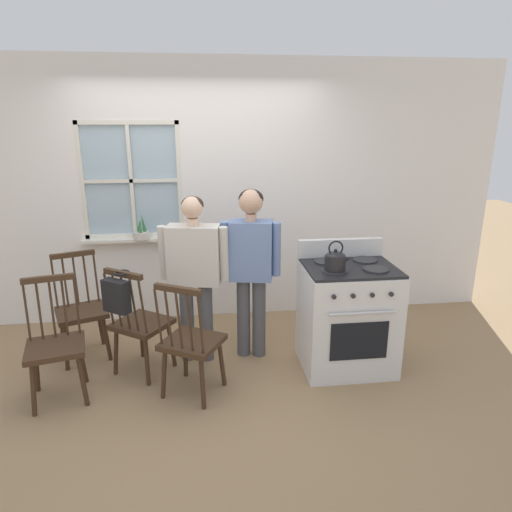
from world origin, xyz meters
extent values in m
plane|color=#937551|center=(0.00, 0.00, 0.00)|extent=(16.00, 16.00, 0.00)
cube|color=white|center=(1.51, 1.40, 1.35)|extent=(3.38, 0.06, 2.70)
cube|color=white|center=(-0.68, 1.40, 0.46)|extent=(1.01, 0.06, 0.92)
cube|color=white|center=(-0.68, 1.40, 2.40)|extent=(1.01, 0.06, 0.61)
cube|color=silver|center=(-0.68, 1.32, 0.90)|extent=(1.07, 0.10, 0.03)
cube|color=#9EB7C6|center=(-0.68, 1.41, 1.50)|extent=(0.95, 0.01, 1.12)
cube|color=silver|center=(-0.68, 1.38, 1.50)|extent=(0.04, 0.02, 1.18)
cube|color=silver|center=(-0.68, 1.38, 1.50)|extent=(1.01, 0.02, 0.04)
cube|color=silver|center=(-1.17, 1.38, 1.50)|extent=(0.04, 0.03, 1.18)
cube|color=silver|center=(-0.20, 1.38, 1.50)|extent=(0.04, 0.03, 1.18)
cube|color=silver|center=(-0.68, 1.38, 2.07)|extent=(1.01, 0.03, 0.04)
cube|color=silver|center=(-0.68, 1.38, 0.94)|extent=(1.01, 0.03, 0.04)
cube|color=#3D2819|center=(-0.52, 0.26, 0.44)|extent=(0.57, 0.57, 0.04)
cylinder|color=#3D2819|center=(-0.29, 0.29, 0.21)|extent=(0.09, 0.06, 0.42)
cylinder|color=#3D2819|center=(-0.57, 0.49, 0.21)|extent=(0.06, 0.09, 0.42)
cylinder|color=#3D2819|center=(-0.47, 0.03, 0.21)|extent=(0.06, 0.09, 0.42)
cylinder|color=#3D2819|center=(-0.75, 0.23, 0.21)|extent=(0.09, 0.06, 0.42)
cylinder|color=#3D2819|center=(-0.47, 0.02, 0.68)|extent=(0.05, 0.07, 0.48)
cylinder|color=#3D2819|center=(-0.55, 0.07, 0.68)|extent=(0.05, 0.07, 0.48)
cylinder|color=#3D2819|center=(-0.62, 0.12, 0.68)|extent=(0.05, 0.07, 0.48)
cylinder|color=#3D2819|center=(-0.69, 0.17, 0.68)|extent=(0.05, 0.07, 0.48)
cylinder|color=#3D2819|center=(-0.77, 0.22, 0.68)|extent=(0.05, 0.07, 0.48)
cube|color=#3D2819|center=(-0.62, 0.12, 0.94)|extent=(0.33, 0.25, 0.04)
cube|color=#3D2819|center=(-1.13, -0.09, 0.44)|extent=(0.50, 0.49, 0.04)
cylinder|color=#3D2819|center=(-1.26, -0.28, 0.21)|extent=(0.06, 0.08, 0.42)
cylinder|color=#3D2819|center=(-0.93, -0.20, 0.21)|extent=(0.08, 0.06, 0.42)
cylinder|color=#3D2819|center=(-1.33, 0.03, 0.21)|extent=(0.08, 0.06, 0.42)
cylinder|color=#3D2819|center=(-1.00, 0.11, 0.21)|extent=(0.06, 0.08, 0.42)
cylinder|color=#3D2819|center=(-1.34, 0.03, 0.68)|extent=(0.03, 0.07, 0.48)
cylinder|color=#3D2819|center=(-1.26, 0.06, 0.68)|extent=(0.03, 0.07, 0.48)
cylinder|color=#3D2819|center=(-1.17, 0.08, 0.68)|extent=(0.03, 0.07, 0.48)
cylinder|color=#3D2819|center=(-1.08, 0.10, 0.68)|extent=(0.03, 0.07, 0.48)
cylinder|color=#3D2819|center=(-0.99, 0.12, 0.68)|extent=(0.03, 0.07, 0.48)
cube|color=#3D2819|center=(-1.17, 0.08, 0.94)|extent=(0.38, 0.13, 0.04)
cube|color=#3D2819|center=(-0.10, -0.12, 0.44)|extent=(0.56, 0.56, 0.04)
cylinder|color=#3D2819|center=(0.13, -0.07, 0.21)|extent=(0.09, 0.06, 0.42)
cylinder|color=#3D2819|center=(-0.16, 0.10, 0.21)|extent=(0.06, 0.09, 0.42)
cylinder|color=#3D2819|center=(-0.03, -0.35, 0.21)|extent=(0.06, 0.09, 0.42)
cylinder|color=#3D2819|center=(-0.32, -0.18, 0.21)|extent=(0.09, 0.06, 0.42)
cylinder|color=#3D2819|center=(-0.02, -0.36, 0.68)|extent=(0.05, 0.07, 0.48)
cylinder|color=#3D2819|center=(-0.10, -0.32, 0.68)|extent=(0.05, 0.07, 0.48)
cylinder|color=#3D2819|center=(-0.18, -0.27, 0.68)|extent=(0.05, 0.07, 0.48)
cylinder|color=#3D2819|center=(-0.26, -0.23, 0.68)|extent=(0.05, 0.07, 0.48)
cylinder|color=#3D2819|center=(-0.34, -0.18, 0.68)|extent=(0.05, 0.07, 0.48)
cube|color=#3D2819|center=(-0.18, -0.27, 0.94)|extent=(0.35, 0.22, 0.04)
cube|color=#3D2819|center=(-1.09, 0.57, 0.44)|extent=(0.54, 0.52, 0.04)
cylinder|color=#3D2819|center=(-1.19, 0.36, 0.21)|extent=(0.06, 0.08, 0.42)
cylinder|color=#3D2819|center=(-0.88, 0.48, 0.21)|extent=(0.08, 0.06, 0.42)
cylinder|color=#3D2819|center=(-1.31, 0.65, 0.21)|extent=(0.08, 0.06, 0.42)
cylinder|color=#3D2819|center=(-0.99, 0.78, 0.21)|extent=(0.06, 0.08, 0.42)
cylinder|color=#3D2819|center=(-1.32, 0.66, 0.68)|extent=(0.04, 0.07, 0.48)
cylinder|color=#3D2819|center=(-1.24, 0.69, 0.68)|extent=(0.04, 0.07, 0.48)
cylinder|color=#3D2819|center=(-1.15, 0.73, 0.68)|extent=(0.04, 0.07, 0.48)
cylinder|color=#3D2819|center=(-1.07, 0.76, 0.68)|extent=(0.04, 0.07, 0.48)
cylinder|color=#3D2819|center=(-0.99, 0.79, 0.68)|extent=(0.04, 0.07, 0.48)
cube|color=#3D2819|center=(-1.15, 0.73, 0.94)|extent=(0.37, 0.17, 0.04)
cylinder|color=#4C4C51|center=(-0.15, 0.42, 0.37)|extent=(0.12, 0.12, 0.73)
cylinder|color=#4C4C51|center=(0.02, 0.39, 0.37)|extent=(0.12, 0.12, 0.73)
cube|color=beige|center=(-0.06, 0.41, 0.99)|extent=(0.48, 0.29, 0.51)
cylinder|color=beige|center=(-0.32, 0.43, 1.01)|extent=(0.09, 0.12, 0.48)
cylinder|color=beige|center=(0.19, 0.34, 1.01)|extent=(0.09, 0.12, 0.48)
cylinder|color=beige|center=(-0.06, 0.41, 1.28)|extent=(0.10, 0.10, 0.06)
sphere|color=beige|center=(-0.06, 0.41, 1.40)|extent=(0.18, 0.18, 0.18)
ellipsoid|color=#332319|center=(-0.06, 0.42, 1.42)|extent=(0.19, 0.19, 0.15)
cylinder|color=#4C4C51|center=(0.36, 0.44, 0.37)|extent=(0.12, 0.12, 0.75)
cylinder|color=#4C4C51|center=(0.50, 0.41, 0.37)|extent=(0.12, 0.12, 0.75)
cube|color=#6B84B7|center=(0.43, 0.42, 1.01)|extent=(0.40, 0.28, 0.52)
cylinder|color=#6B84B7|center=(0.21, 0.45, 1.03)|extent=(0.10, 0.12, 0.49)
cylinder|color=#6B84B7|center=(0.64, 0.36, 1.03)|extent=(0.10, 0.12, 0.49)
cylinder|color=tan|center=(0.43, 0.42, 1.30)|extent=(0.10, 0.10, 0.06)
sphere|color=tan|center=(0.43, 0.42, 1.44)|extent=(0.21, 0.21, 0.21)
ellipsoid|color=black|center=(0.43, 0.44, 1.46)|extent=(0.21, 0.21, 0.17)
cube|color=silver|center=(1.23, 0.14, 0.45)|extent=(0.77, 0.64, 0.90)
cube|color=black|center=(1.23, 0.14, 0.91)|extent=(0.75, 0.61, 0.02)
cylinder|color=#2D2D30|center=(1.06, 0.01, 0.93)|extent=(0.20, 0.20, 0.02)
cylinder|color=#2D2D30|center=(1.41, 0.01, 0.93)|extent=(0.20, 0.20, 0.02)
cylinder|color=#2D2D30|center=(1.06, 0.26, 0.93)|extent=(0.20, 0.20, 0.02)
cylinder|color=#2D2D30|center=(1.41, 0.26, 0.93)|extent=(0.20, 0.20, 0.02)
cube|color=silver|center=(1.23, 0.43, 1.00)|extent=(0.77, 0.06, 0.16)
cube|color=black|center=(1.23, -0.19, 0.40)|extent=(0.48, 0.01, 0.32)
cylinder|color=silver|center=(1.23, -0.21, 0.65)|extent=(0.54, 0.02, 0.02)
cylinder|color=#232326|center=(1.00, -0.20, 0.79)|extent=(0.04, 0.02, 0.04)
cylinder|color=#232326|center=(1.16, -0.20, 0.79)|extent=(0.04, 0.02, 0.04)
cylinder|color=#232326|center=(1.31, -0.20, 0.79)|extent=(0.04, 0.02, 0.04)
cylinder|color=#232326|center=(1.46, -0.20, 0.79)|extent=(0.04, 0.02, 0.04)
cylinder|color=black|center=(1.06, 0.01, 1.00)|extent=(0.17, 0.17, 0.12)
ellipsoid|color=black|center=(1.06, 0.01, 1.06)|extent=(0.16, 0.16, 0.07)
sphere|color=black|center=(1.06, 0.01, 1.10)|extent=(0.03, 0.03, 0.03)
cylinder|color=black|center=(1.14, 0.01, 1.02)|extent=(0.08, 0.03, 0.07)
torus|color=black|center=(1.06, 0.01, 1.12)|extent=(0.12, 0.01, 0.12)
cylinder|color=beige|center=(-0.61, 1.31, 0.95)|extent=(0.16, 0.16, 0.07)
cylinder|color=#33261C|center=(-0.61, 1.31, 0.98)|extent=(0.15, 0.15, 0.01)
cone|color=#2D7038|center=(-0.59, 1.32, 1.08)|extent=(0.06, 0.05, 0.19)
cone|color=#2D7038|center=(-0.63, 1.32, 1.05)|extent=(0.06, 0.05, 0.12)
cone|color=#2D7038|center=(-0.61, 1.29, 1.06)|extent=(0.04, 0.07, 0.14)
cube|color=black|center=(-0.67, 0.05, 0.78)|extent=(0.23, 0.20, 0.26)
torus|color=black|center=(-0.62, 0.11, 0.95)|extent=(0.17, 0.17, 0.01)
camera|label=1|loc=(0.01, -3.37, 2.11)|focal=32.00mm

